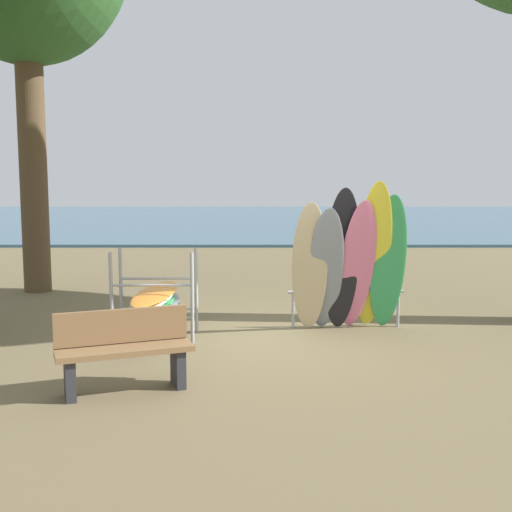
{
  "coord_description": "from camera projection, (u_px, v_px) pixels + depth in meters",
  "views": [
    {
      "loc": [
        -0.36,
        -8.39,
        2.17
      ],
      "look_at": [
        -0.38,
        0.72,
        1.1
      ],
      "focal_mm": 43.25,
      "sensor_mm": 36.0,
      "label": 1
    }
  ],
  "objects": [
    {
      "name": "ground_plane",
      "position": [
        283.0,
        340.0,
        8.59
      ],
      "size": [
        80.0,
        80.0,
        0.0
      ],
      "primitive_type": "plane",
      "color": "brown"
    },
    {
      "name": "lake_water",
      "position": [
        264.0,
        218.0,
        38.97
      ],
      "size": [
        80.0,
        36.0,
        0.1
      ],
      "primitive_type": "cube",
      "color": "#38607A",
      "rests_on": "ground"
    },
    {
      "name": "leaning_board_pile",
      "position": [
        352.0,
        264.0,
        8.98
      ],
      "size": [
        1.77,
        0.9,
        2.22
      ],
      "color": "#C6B289",
      "rests_on": "ground"
    },
    {
      "name": "board_storage_rack",
      "position": [
        158.0,
        301.0,
        8.69
      ],
      "size": [
        1.15,
        2.12,
        1.25
      ],
      "color": "#9EA0A5",
      "rests_on": "ground"
    },
    {
      "name": "park_bench",
      "position": [
        126.0,
        348.0,
        6.46
      ],
      "size": [
        1.45,
        0.88,
        0.85
      ],
      "color": "#2D2D33",
      "rests_on": "ground"
    }
  ]
}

